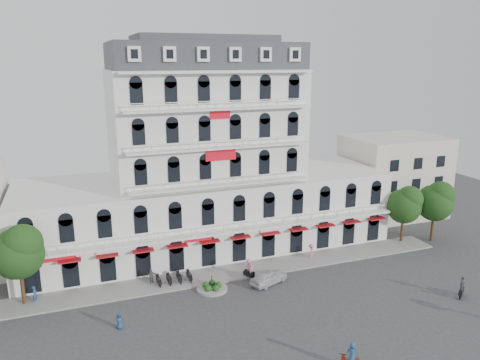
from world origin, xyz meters
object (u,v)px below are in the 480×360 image
parked_car (269,277)px  rider_center (249,268)px  rider_east (352,355)px  rider_northeast (462,286)px

parked_car → rider_center: 2.41m
rider_east → rider_center: bearing=-42.8°
rider_east → rider_center: rider_center is taller
parked_car → rider_center: bearing=21.3°
rider_east → rider_northeast: 17.56m
parked_car → rider_center: rider_center is taller
parked_car → rider_east: rider_east is taller
parked_car → rider_center: size_ratio=1.87×
rider_northeast → rider_center: bearing=-67.6°
rider_east → rider_center: size_ratio=0.95×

